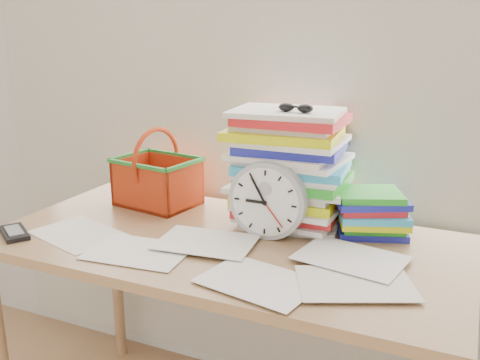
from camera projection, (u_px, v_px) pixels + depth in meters
The scene contains 9 objects.
curtain at pixel (274, 46), 1.78m from camera, with size 2.40×0.01×2.50m, color beige.
desk at pixel (225, 262), 1.61m from camera, with size 1.40×0.70×0.75m.
paper_stack at pixel (290, 167), 1.69m from camera, with size 0.36×0.30×0.37m, color white, non-canonical shape.
clock at pixel (268, 200), 1.58m from camera, with size 0.24×0.24×0.05m, color #A7AAAF.
sunglasses at pixel (296, 108), 1.58m from camera, with size 0.12×0.10×0.03m, color black, non-canonical shape.
book_stack at pixel (371, 214), 1.61m from camera, with size 0.24×0.18×0.14m, color white, non-canonical shape.
basket at pixel (157, 168), 1.88m from camera, with size 0.27×0.21×0.27m, color red, non-canonical shape.
calculator at pixel (14, 233), 1.62m from camera, with size 0.14×0.07×0.01m, color black.
scattered_papers at pixel (225, 237), 1.59m from camera, with size 1.26×0.42×0.02m, color white, non-canonical shape.
Camera 1 is at (0.65, 0.26, 1.35)m, focal length 40.00 mm.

